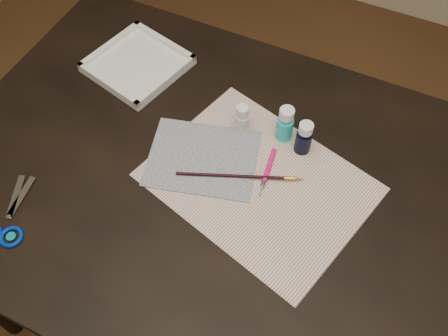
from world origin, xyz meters
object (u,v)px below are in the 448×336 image
at_px(palette_tray, 137,64).
at_px(paint_bottle_navy, 304,138).
at_px(paint_bottle_cyan, 285,124).
at_px(paint_bottle_white, 242,119).
at_px(scissors, 9,210).
at_px(paper, 259,182).
at_px(canvas, 203,158).

bearing_deg(palette_tray, paint_bottle_navy, -7.98).
distance_m(paint_bottle_cyan, palette_tray, 0.43).
xyz_separation_m(paint_bottle_white, paint_bottle_navy, (0.15, 0.01, 0.01)).
bearing_deg(palette_tray, paint_bottle_white, -12.46).
bearing_deg(scissors, paper, -79.75).
bearing_deg(palette_tray, canvas, -33.61).
xyz_separation_m(paper, palette_tray, (-0.43, 0.19, 0.01)).
height_order(paint_bottle_white, paint_bottle_cyan, paint_bottle_cyan).
bearing_deg(paint_bottle_white, scissors, -130.76).
distance_m(paint_bottle_cyan, paint_bottle_navy, 0.06).
xyz_separation_m(paper, paint_bottle_white, (-0.09, 0.12, 0.04)).
height_order(paint_bottle_white, scissors, paint_bottle_white).
relative_size(paint_bottle_navy, palette_tray, 0.41).
distance_m(canvas, paint_bottle_cyan, 0.20).
xyz_separation_m(paper, paint_bottle_cyan, (0.00, 0.14, 0.05)).
relative_size(canvas, scissors, 1.28).
distance_m(paint_bottle_white, paint_bottle_navy, 0.15).
height_order(paint_bottle_cyan, scissors, paint_bottle_cyan).
bearing_deg(paint_bottle_cyan, paint_bottle_white, -166.56).
height_order(paper, scissors, scissors).
xyz_separation_m(paint_bottle_white, scissors, (-0.36, -0.41, -0.03)).
height_order(paint_bottle_white, palette_tray, paint_bottle_white).
bearing_deg(paper, paint_bottle_white, 128.62).
height_order(scissors, palette_tray, palette_tray).
height_order(paint_bottle_navy, palette_tray, paint_bottle_navy).
relative_size(scissors, palette_tray, 0.88).
relative_size(paper, scissors, 2.41).
xyz_separation_m(paint_bottle_cyan, palette_tray, (-0.43, 0.05, -0.03)).
bearing_deg(canvas, paint_bottle_navy, 32.07).
relative_size(paper, paint_bottle_white, 5.79).
bearing_deg(paper, paint_bottle_cyan, 89.10).
distance_m(paint_bottle_navy, palette_tray, 0.49).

